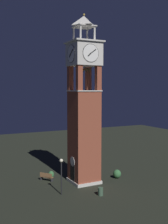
{
  "coord_description": "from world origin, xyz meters",
  "views": [
    {
      "loc": [
        28.6,
        -14.67,
        10.56
      ],
      "look_at": [
        0.0,
        0.0,
        8.07
      ],
      "focal_mm": 45.99,
      "sensor_mm": 36.0,
      "label": 1
    }
  ],
  "objects_px": {
    "clock_tower": "(84,113)",
    "trash_bin": "(101,192)",
    "park_bench": "(46,177)",
    "lamp_post": "(61,170)"
  },
  "relations": [
    {
      "from": "clock_tower",
      "to": "trash_bin",
      "type": "relative_size",
      "value": 23.62
    },
    {
      "from": "trash_bin",
      "to": "park_bench",
      "type": "bearing_deg",
      "value": -154.57
    },
    {
      "from": "lamp_post",
      "to": "clock_tower",
      "type": "bearing_deg",
      "value": 122.97
    },
    {
      "from": "clock_tower",
      "to": "park_bench",
      "type": "distance_m",
      "value": 8.66
    },
    {
      "from": "lamp_post",
      "to": "trash_bin",
      "type": "height_order",
      "value": "lamp_post"
    },
    {
      "from": "clock_tower",
      "to": "lamp_post",
      "type": "height_order",
      "value": "clock_tower"
    },
    {
      "from": "clock_tower",
      "to": "lamp_post",
      "type": "xyz_separation_m",
      "value": [
        2.48,
        -3.83,
        -5.39
      ]
    },
    {
      "from": "park_bench",
      "to": "trash_bin",
      "type": "relative_size",
      "value": 1.93
    },
    {
      "from": "park_bench",
      "to": "trash_bin",
      "type": "height_order",
      "value": "park_bench"
    },
    {
      "from": "park_bench",
      "to": "clock_tower",
      "type": "bearing_deg",
      "value": 57.21
    }
  ]
}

